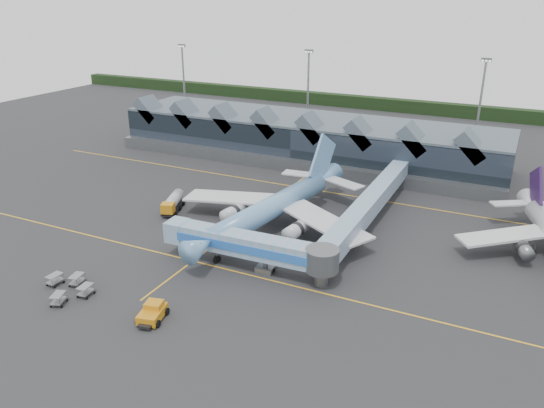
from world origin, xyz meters
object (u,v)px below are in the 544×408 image
at_px(jet_bridge, 258,248).
at_px(fuel_truck, 173,202).
at_px(pushback_tug, 152,313).
at_px(main_airliner, 276,205).

height_order(jet_bridge, fuel_truck, jet_bridge).
distance_m(jet_bridge, pushback_tug, 17.55).
relative_size(fuel_truck, pushback_tug, 1.73).
relative_size(main_airliner, pushback_tug, 8.39).
bearing_deg(jet_bridge, fuel_truck, 149.31).
height_order(main_airliner, fuel_truck, main_airliner).
bearing_deg(fuel_truck, jet_bridge, -48.08).
bearing_deg(main_airliner, pushback_tug, -84.36).
relative_size(main_airliner, fuel_truck, 4.85).
height_order(main_airliner, pushback_tug, main_airliner).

